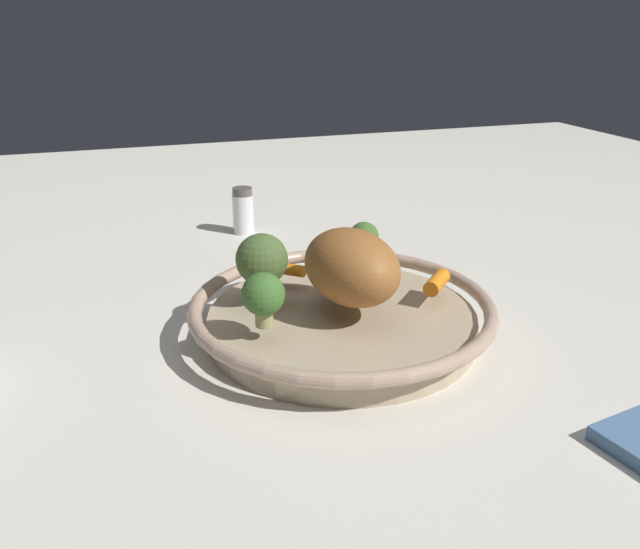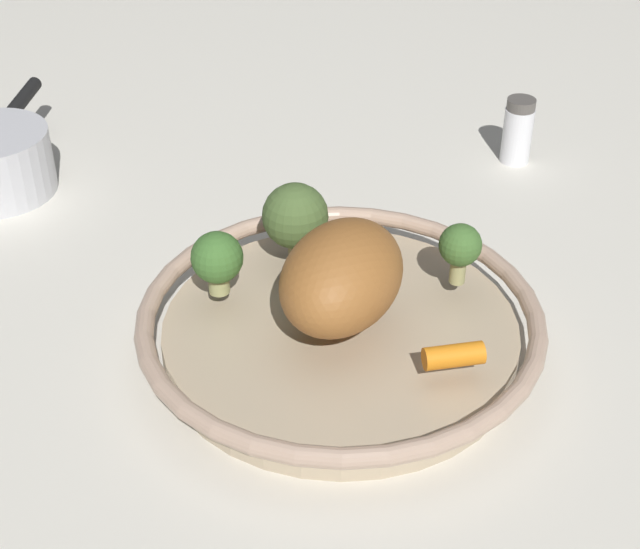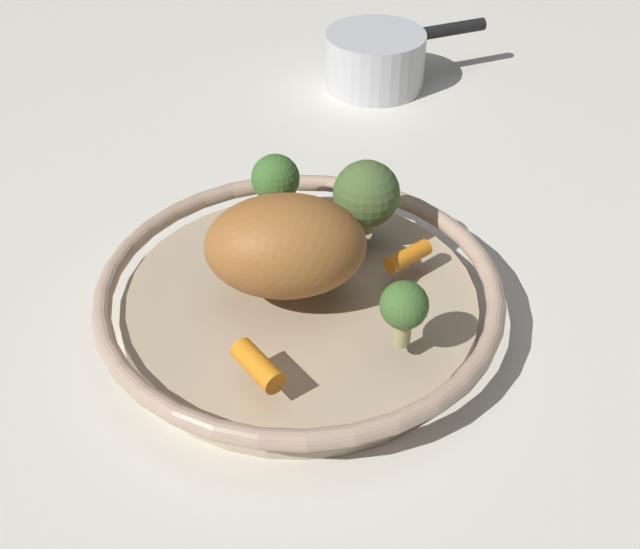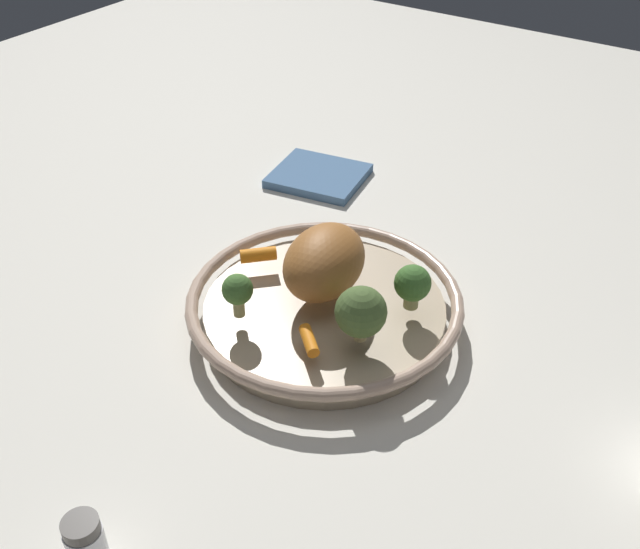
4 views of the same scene
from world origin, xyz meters
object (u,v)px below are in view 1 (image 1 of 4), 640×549
(broccoli_floret_edge, at_px, (364,238))
(broccoli_floret_large, at_px, (262,260))
(baby_carrot_near_rim, at_px, (288,269))
(broccoli_floret_mid, at_px, (263,296))
(salt_shaker, at_px, (243,211))
(baby_carrot_left, at_px, (437,283))
(serving_bowl, at_px, (342,316))
(roast_chicken_piece, at_px, (351,267))

(broccoli_floret_edge, relative_size, broccoli_floret_large, 0.82)
(baby_carrot_near_rim, xyz_separation_m, broccoli_floret_mid, (-0.06, -0.12, 0.03))
(broccoli_floret_mid, relative_size, salt_shaker, 0.74)
(baby_carrot_left, height_order, broccoli_floret_mid, broccoli_floret_mid)
(serving_bowl, relative_size, broccoli_floret_mid, 6.01)
(baby_carrot_left, bearing_deg, roast_chicken_piece, 178.88)
(roast_chicken_piece, bearing_deg, serving_bowl, 125.65)
(baby_carrot_near_rim, bearing_deg, roast_chicken_piece, -65.50)
(broccoli_floret_edge, bearing_deg, baby_carrot_near_rim, -179.08)
(baby_carrot_near_rim, bearing_deg, serving_bowl, -66.86)
(serving_bowl, relative_size, baby_carrot_left, 7.34)
(baby_carrot_near_rim, distance_m, broccoli_floret_edge, 0.10)
(baby_carrot_left, distance_m, baby_carrot_near_rim, 0.18)
(baby_carrot_left, height_order, broccoli_floret_edge, broccoli_floret_edge)
(baby_carrot_near_rim, distance_m, broccoli_floret_large, 0.07)
(serving_bowl, bearing_deg, broccoli_floret_large, 149.59)
(broccoli_floret_edge, height_order, broccoli_floret_large, broccoli_floret_large)
(broccoli_floret_mid, bearing_deg, broccoli_floret_large, 76.91)
(serving_bowl, relative_size, broccoli_floret_large, 4.97)
(serving_bowl, bearing_deg, salt_shaker, 93.39)
(baby_carrot_left, distance_m, salt_shaker, 0.43)
(baby_carrot_near_rim, height_order, broccoli_floret_large, broccoli_floret_large)
(broccoli_floret_large, relative_size, salt_shaker, 0.90)
(baby_carrot_near_rim, bearing_deg, broccoli_floret_mid, -116.00)
(serving_bowl, relative_size, baby_carrot_near_rim, 7.86)
(serving_bowl, relative_size, salt_shaker, 4.47)
(baby_carrot_near_rim, height_order, broccoli_floret_edge, broccoli_floret_edge)
(broccoli_floret_mid, height_order, salt_shaker, broccoli_floret_mid)
(serving_bowl, xyz_separation_m, roast_chicken_piece, (0.01, -0.01, 0.06))
(roast_chicken_piece, height_order, broccoli_floret_edge, roast_chicken_piece)
(broccoli_floret_large, bearing_deg, salt_shaker, 81.17)
(broccoli_floret_edge, distance_m, broccoli_floret_large, 0.15)
(baby_carrot_left, xyz_separation_m, broccoli_floret_large, (-0.19, 0.06, 0.03))
(serving_bowl, height_order, broccoli_floret_mid, broccoli_floret_mid)
(roast_chicken_piece, distance_m, broccoli_floret_edge, 0.11)
(baby_carrot_left, distance_m, broccoli_floret_edge, 0.11)
(roast_chicken_piece, height_order, baby_carrot_left, roast_chicken_piece)
(baby_carrot_left, relative_size, broccoli_floret_large, 0.68)
(baby_carrot_left, bearing_deg, baby_carrot_near_rim, 146.29)
(baby_carrot_left, bearing_deg, broccoli_floret_edge, 116.14)
(baby_carrot_left, bearing_deg, salt_shaker, 108.06)
(broccoli_floret_edge, height_order, salt_shaker, broccoli_floret_edge)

